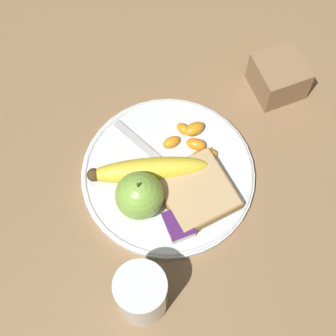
# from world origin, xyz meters

# --- Properties ---
(ground_plane) EXTENTS (3.00, 3.00, 0.00)m
(ground_plane) POSITION_xyz_m (0.00, 0.00, 0.00)
(ground_plane) COLOR olive
(plate) EXTENTS (0.27, 0.27, 0.01)m
(plate) POSITION_xyz_m (0.00, 0.00, 0.01)
(plate) COLOR silver
(plate) RESTS_ON ground_plane
(juice_glass) EXTENTS (0.07, 0.07, 0.10)m
(juice_glass) POSITION_xyz_m (0.17, -0.10, 0.05)
(juice_glass) COLOR silver
(juice_glass) RESTS_ON ground_plane
(apple) EXTENTS (0.07, 0.07, 0.08)m
(apple) POSITION_xyz_m (0.03, -0.06, 0.05)
(apple) COLOR #84BC47
(apple) RESTS_ON plate
(banana) EXTENTS (0.09, 0.18, 0.04)m
(banana) POSITION_xyz_m (-0.01, -0.03, 0.03)
(banana) COLOR yellow
(banana) RESTS_ON plate
(bread_slice) EXTENTS (0.12, 0.11, 0.02)m
(bread_slice) POSITION_xyz_m (0.05, 0.03, 0.02)
(bread_slice) COLOR olive
(bread_slice) RESTS_ON plate
(fork) EXTENTS (0.19, 0.10, 0.00)m
(fork) POSITION_xyz_m (-0.01, 0.00, 0.01)
(fork) COLOR #B2B2B7
(fork) RESTS_ON plate
(jam_packet) EXTENTS (0.05, 0.04, 0.02)m
(jam_packet) POSITION_xyz_m (0.09, -0.02, 0.02)
(jam_packet) COLOR silver
(jam_packet) RESTS_ON plate
(orange_segment_0) EXTENTS (0.03, 0.04, 0.02)m
(orange_segment_0) POSITION_xyz_m (-0.05, 0.07, 0.02)
(orange_segment_0) COLOR orange
(orange_segment_0) RESTS_ON plate
(orange_segment_1) EXTENTS (0.03, 0.03, 0.01)m
(orange_segment_1) POSITION_xyz_m (-0.06, 0.05, 0.02)
(orange_segment_1) COLOR orange
(orange_segment_1) RESTS_ON plate
(orange_segment_2) EXTENTS (0.02, 0.03, 0.02)m
(orange_segment_2) POSITION_xyz_m (-0.04, 0.02, 0.02)
(orange_segment_2) COLOR orange
(orange_segment_2) RESTS_ON plate
(orange_segment_3) EXTENTS (0.02, 0.03, 0.02)m
(orange_segment_3) POSITION_xyz_m (-0.01, 0.06, 0.02)
(orange_segment_3) COLOR orange
(orange_segment_3) RESTS_ON plate
(orange_segment_4) EXTENTS (0.03, 0.04, 0.02)m
(orange_segment_4) POSITION_xyz_m (-0.03, 0.06, 0.02)
(orange_segment_4) COLOR orange
(orange_segment_4) RESTS_ON plate
(orange_segment_5) EXTENTS (0.03, 0.03, 0.01)m
(orange_segment_5) POSITION_xyz_m (-0.01, 0.07, 0.02)
(orange_segment_5) COLOR orange
(orange_segment_5) RESTS_ON plate
(condiment_caddy) EXTENTS (0.08, 0.08, 0.06)m
(condiment_caddy) POSITION_xyz_m (-0.09, 0.23, 0.03)
(condiment_caddy) COLOR #93704C
(condiment_caddy) RESTS_ON ground_plane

